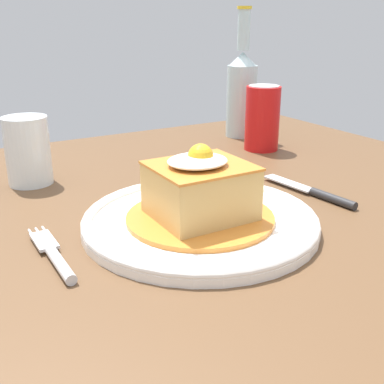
{
  "coord_description": "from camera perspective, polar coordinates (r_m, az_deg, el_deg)",
  "views": [
    {
      "loc": [
        -0.23,
        -0.5,
        0.99
      ],
      "look_at": [
        0.05,
        -0.01,
        0.78
      ],
      "focal_mm": 44.69,
      "sensor_mm": 36.0,
      "label": 1
    }
  ],
  "objects": [
    {
      "name": "main_plate",
      "position": [
        0.59,
        0.98,
        -3.4
      ],
      "size": [
        0.29,
        0.29,
        0.02
      ],
      "color": "white",
      "rests_on": "dining_table"
    },
    {
      "name": "fork",
      "position": [
        0.53,
        -16.05,
        -7.38
      ],
      "size": [
        0.02,
        0.14,
        0.01
      ],
      "color": "silver",
      "rests_on": "dining_table"
    },
    {
      "name": "soda_can",
      "position": [
        0.94,
        8.4,
        8.72
      ],
      "size": [
        0.07,
        0.07,
        0.12
      ],
      "color": "red",
      "rests_on": "dining_table"
    },
    {
      "name": "dining_table",
      "position": [
        0.65,
        -4.53,
        -12.42
      ],
      "size": [
        1.21,
        0.98,
        0.74
      ],
      "color": "brown",
      "rests_on": "ground_plane"
    },
    {
      "name": "sandwich_meal",
      "position": [
        0.58,
        0.98,
        -0.15
      ],
      "size": [
        0.18,
        0.18,
        0.1
      ],
      "color": "orange",
      "rests_on": "main_plate"
    },
    {
      "name": "knife",
      "position": [
        0.71,
        14.96,
        -0.21
      ],
      "size": [
        0.03,
        0.17,
        0.01
      ],
      "color": "#262628",
      "rests_on": "dining_table"
    },
    {
      "name": "beer_bottle_clear",
      "position": [
        1.04,
        5.95,
        12.03
      ],
      "size": [
        0.06,
        0.06,
        0.27
      ],
      "color": "#ADC6CC",
      "rests_on": "dining_table"
    },
    {
      "name": "drinking_glass",
      "position": [
        0.78,
        -18.95,
        4.16
      ],
      "size": [
        0.07,
        0.07,
        0.1
      ],
      "color": "gold",
      "rests_on": "dining_table"
    }
  ]
}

